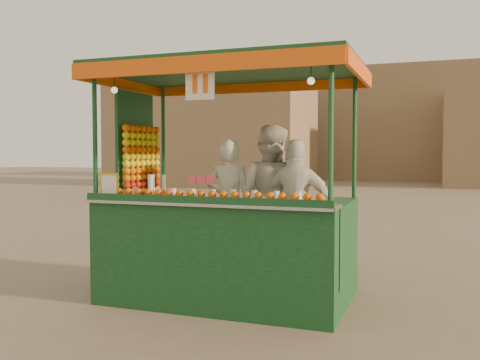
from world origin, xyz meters
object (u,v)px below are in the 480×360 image
(juice_cart, at_px, (221,224))
(vendor_middle, at_px, (270,197))
(vendor_right, at_px, (297,206))
(vendor_left, at_px, (229,203))

(juice_cart, relative_size, vendor_middle, 1.74)
(vendor_right, bearing_deg, vendor_middle, -23.11)
(vendor_middle, distance_m, vendor_right, 0.42)
(vendor_left, xyz_separation_m, vendor_right, (0.88, -0.09, -0.00))
(juice_cart, height_order, vendor_right, juice_cart)
(juice_cart, xyz_separation_m, vendor_middle, (0.48, 0.42, 0.30))
(juice_cart, height_order, vendor_left, juice_cart)
(vendor_middle, bearing_deg, vendor_right, 166.43)
(vendor_left, height_order, vendor_middle, vendor_middle)
(vendor_middle, xyz_separation_m, vendor_right, (0.37, -0.16, -0.09))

